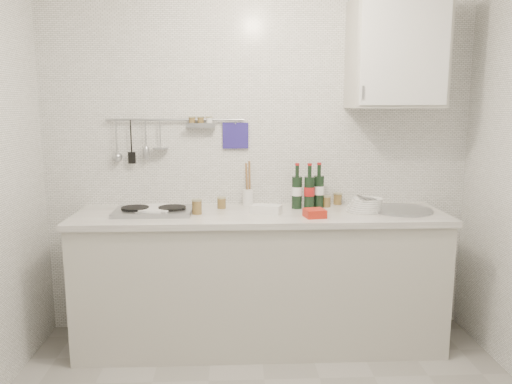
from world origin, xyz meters
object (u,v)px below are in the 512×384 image
plate_stack_sink (365,205)px  wine_bottles (308,186)px  wall_cabinet (396,54)px  plate_stack_hob (155,210)px  utensil_crock (248,195)px

plate_stack_sink → wine_bottles: size_ratio=0.81×
wall_cabinet → plate_stack_sink: size_ratio=2.80×
wall_cabinet → wine_bottles: size_ratio=2.26×
wall_cabinet → plate_stack_hob: wall_cabinet is taller
wine_bottles → plate_stack_hob: bearing=-173.4°
wine_bottles → plate_stack_sink: bearing=-16.7°
plate_stack_hob → plate_stack_sink: bearing=0.3°
plate_stack_hob → plate_stack_sink: plate_stack_sink is taller
wall_cabinet → utensil_crock: wall_cabinet is taller
plate_stack_hob → plate_stack_sink: (1.40, 0.01, 0.02)m
plate_stack_sink → utensil_crock: size_ratio=0.78×
wall_cabinet → plate_stack_hob: size_ratio=2.36×
wall_cabinet → plate_stack_sink: wall_cabinet is taller
plate_stack_sink → wine_bottles: 0.40m
plate_stack_sink → utensil_crock: 0.81m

